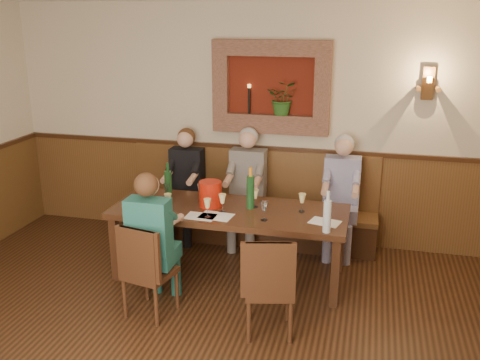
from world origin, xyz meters
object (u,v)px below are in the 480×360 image
object	(u,v)px
bench	(250,215)
person_bench_mid	(246,198)
person_bench_left	(185,195)
water_bottle	(327,215)
person_bench_right	(340,207)
chair_near_left	(150,288)
spittoon_bucket	(210,194)
chair_near_right	(269,305)
wine_bottle_green_b	(168,185)
person_chair_front	(154,253)
dining_table	(229,216)
wine_bottle_green_a	(250,191)

from	to	relation	value
bench	person_bench_mid	size ratio (longest dim) A/B	2.13
person_bench_left	water_bottle	size ratio (longest dim) A/B	3.47
person_bench_right	chair_near_left	bearing A→B (deg)	-132.10
chair_near_left	spittoon_bucket	world-z (taller)	spittoon_bucket
chair_near_left	chair_near_right	distance (m)	1.12
person_bench_mid	wine_bottle_green_b	distance (m)	1.05
person_chair_front	spittoon_bucket	bearing A→B (deg)	69.70
chair_near_right	person_chair_front	xyz separation A→B (m)	(-1.11, 0.17, 0.29)
dining_table	spittoon_bucket	distance (m)	0.30
person_bench_left	person_bench_mid	size ratio (longest dim) A/B	0.97
dining_table	water_bottle	size ratio (longest dim) A/B	6.12
dining_table	spittoon_bucket	world-z (taller)	spittoon_bucket
person_bench_left	person_bench_mid	bearing A→B (deg)	-0.12
person_chair_front	wine_bottle_green_a	world-z (taller)	person_chair_front
dining_table	water_bottle	bearing A→B (deg)	-20.06
bench	spittoon_bucket	distance (m)	1.09
person_bench_right	wine_bottle_green_b	xyz separation A→B (m)	(-1.77, -0.73, 0.35)
person_bench_left	spittoon_bucket	world-z (taller)	person_bench_left
person_bench_right	spittoon_bucket	xyz separation A→B (m)	(-1.28, -0.81, 0.31)
bench	water_bottle	size ratio (longest dim) A/B	7.65
wine_bottle_green_b	water_bottle	distance (m)	1.79
water_bottle	wine_bottle_green_b	bearing A→B (deg)	164.30
chair_near_right	spittoon_bucket	size ratio (longest dim) A/B	3.46
person_bench_right	water_bottle	distance (m)	1.26
dining_table	person_bench_left	distance (m)	1.15
spittoon_bucket	wine_bottle_green_a	xyz separation A→B (m)	(0.41, 0.04, 0.05)
bench	person_bench_left	xyz separation A→B (m)	(-0.78, -0.10, 0.23)
chair_near_right	spittoon_bucket	distance (m)	1.41
chair_near_right	person_bench_right	size ratio (longest dim) A/B	0.67
chair_near_right	dining_table	bearing A→B (deg)	109.15
bench	chair_near_right	size ratio (longest dim) A/B	3.27
chair_near_right	person_bench_mid	world-z (taller)	person_bench_mid
chair_near_right	water_bottle	bearing A→B (deg)	41.11
dining_table	bench	distance (m)	1.01
bench	person_bench_right	distance (m)	1.10
chair_near_left	person_bench_right	distance (m)	2.38
wine_bottle_green_a	water_bottle	size ratio (longest dim) A/B	1.10
bench	water_bottle	world-z (taller)	water_bottle
chair_near_right	person_bench_mid	xyz separation A→B (m)	(-0.63, 1.79, 0.31)
chair_near_left	wine_bottle_green_a	xyz separation A→B (m)	(0.72, 0.98, 0.67)
bench	person_bench_mid	bearing A→B (deg)	-100.68
dining_table	spittoon_bucket	size ratio (longest dim) A/B	9.03
dining_table	wine_bottle_green_b	bearing A→B (deg)	170.97
person_bench_mid	person_chair_front	world-z (taller)	person_bench_mid
person_bench_left	chair_near_left	bearing A→B (deg)	-81.32
person_bench_right	person_chair_front	xyz separation A→B (m)	(-1.58, -1.62, -0.01)
person_bench_left	person_bench_right	bearing A→B (deg)	-0.02
chair_near_left	person_bench_right	xyz separation A→B (m)	(1.58, 1.75, 0.31)
chair_near_left	wine_bottle_green_b	world-z (taller)	wine_bottle_green_b
spittoon_bucket	water_bottle	xyz separation A→B (m)	(1.23, -0.40, 0.03)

